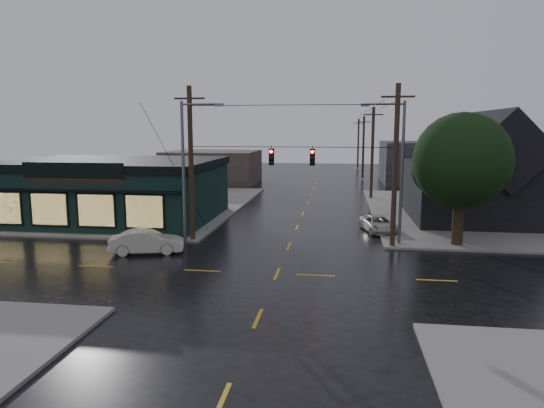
# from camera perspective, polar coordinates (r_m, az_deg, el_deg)

# --- Properties ---
(ground_plane) EXTENTS (160.00, 160.00, 0.00)m
(ground_plane) POSITION_cam_1_polar(r_m,az_deg,el_deg) (25.38, 0.59, -8.21)
(ground_plane) COLOR black
(sidewalk_nw) EXTENTS (28.00, 28.00, 0.15)m
(sidewalk_nw) POSITION_cam_1_polar(r_m,az_deg,el_deg) (50.29, -19.51, -0.05)
(sidewalk_nw) COLOR gray
(sidewalk_nw) RESTS_ON ground
(sidewalk_ne) EXTENTS (28.00, 28.00, 0.15)m
(sidewalk_ne) POSITION_cam_1_polar(r_m,az_deg,el_deg) (47.77, 28.54, -1.08)
(sidewalk_ne) COLOR gray
(sidewalk_ne) RESTS_ON ground
(pizza_shop) EXTENTS (16.30, 12.34, 4.90)m
(pizza_shop) POSITION_cam_1_polar(r_m,az_deg,el_deg) (41.48, -18.01, 1.68)
(pizza_shop) COLOR black
(pizza_shop) RESTS_ON ground
(ne_building) EXTENTS (12.60, 11.60, 8.75)m
(ne_building) POSITION_cam_1_polar(r_m,az_deg,el_deg) (42.86, 24.10, 4.13)
(ne_building) COLOR black
(ne_building) RESTS_ON ground
(corner_tree) EXTENTS (6.02, 6.02, 8.33)m
(corner_tree) POSITION_cam_1_polar(r_m,az_deg,el_deg) (32.45, 21.40, 4.72)
(corner_tree) COLOR black
(corner_tree) RESTS_ON ground
(utility_pole_nw) EXTENTS (2.00, 0.32, 10.15)m
(utility_pole_nw) POSITION_cam_1_polar(r_m,az_deg,el_deg) (32.89, -9.27, -4.34)
(utility_pole_nw) COLOR black
(utility_pole_nw) RESTS_ON ground
(utility_pole_ne) EXTENTS (2.00, 0.32, 10.15)m
(utility_pole_ne) POSITION_cam_1_polar(r_m,az_deg,el_deg) (31.65, 13.94, -5.01)
(utility_pole_ne) COLOR black
(utility_pole_ne) RESTS_ON ground
(utility_pole_far_a) EXTENTS (2.00, 0.32, 9.65)m
(utility_pole_far_a) POSITION_cam_1_polar(r_m,az_deg,el_deg) (52.70, 11.55, 0.59)
(utility_pole_far_a) COLOR black
(utility_pole_far_a) RESTS_ON ground
(utility_pole_far_b) EXTENTS (2.00, 0.32, 9.15)m
(utility_pole_far_b) POSITION_cam_1_polar(r_m,az_deg,el_deg) (72.53, 10.58, 2.86)
(utility_pole_far_b) COLOR black
(utility_pole_far_b) RESTS_ON ground
(utility_pole_far_c) EXTENTS (2.00, 0.32, 9.15)m
(utility_pole_far_c) POSITION_cam_1_polar(r_m,az_deg,el_deg) (92.43, 10.03, 4.16)
(utility_pole_far_c) COLOR black
(utility_pole_far_c) RESTS_ON ground
(span_signal_assembly) EXTENTS (13.00, 0.48, 1.23)m
(span_signal_assembly) POSITION_cam_1_polar(r_m,az_deg,el_deg) (30.76, 2.34, 5.60)
(span_signal_assembly) COLOR black
(span_signal_assembly) RESTS_ON ground
(streetlight_nw) EXTENTS (5.40, 0.30, 9.15)m
(streetlight_nw) POSITION_cam_1_polar(r_m,az_deg,el_deg) (32.33, -10.15, -4.59)
(streetlight_nw) COLOR slate
(streetlight_nw) RESTS_ON ground
(streetlight_ne) EXTENTS (5.40, 0.30, 9.15)m
(streetlight_ne) POSITION_cam_1_polar(r_m,az_deg,el_deg) (32.38, 14.69, -4.73)
(streetlight_ne) COLOR slate
(streetlight_ne) RESTS_ON ground
(bg_building_west) EXTENTS (12.00, 10.00, 4.40)m
(bg_building_west) POSITION_cam_1_polar(r_m,az_deg,el_deg) (66.51, -7.02, 4.31)
(bg_building_west) COLOR #3E302D
(bg_building_west) RESTS_ON ground
(bg_building_east) EXTENTS (14.00, 12.00, 5.60)m
(bg_building_east) POSITION_cam_1_polar(r_m,az_deg,el_deg) (70.41, 18.53, 4.66)
(bg_building_east) COLOR #28272C
(bg_building_east) RESTS_ON ground
(sedan_cream) EXTENTS (4.58, 2.59, 1.43)m
(sedan_cream) POSITION_cam_1_polar(r_m,az_deg,el_deg) (30.19, -14.53, -4.31)
(sedan_cream) COLOR beige
(sedan_cream) RESTS_ON ground
(suv_silver) EXTENTS (2.84, 4.52, 1.16)m
(suv_silver) POSITION_cam_1_polar(r_m,az_deg,el_deg) (36.10, 12.41, -2.30)
(suv_silver) COLOR #B9B4AA
(suv_silver) RESTS_ON ground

